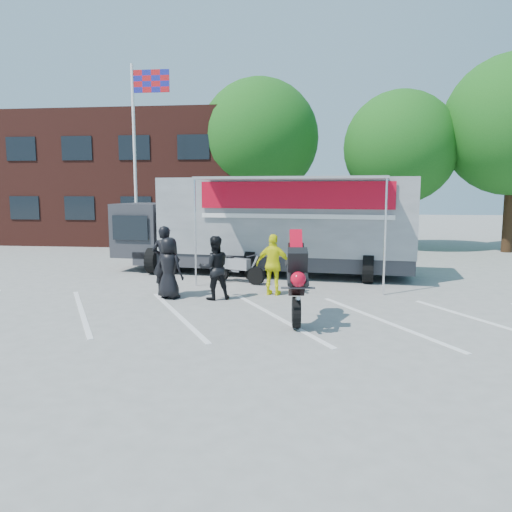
% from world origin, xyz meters
% --- Properties ---
extents(ground, '(100.00, 100.00, 0.00)m').
position_xyz_m(ground, '(0.00, 0.00, 0.00)').
color(ground, '#969691').
rests_on(ground, ground).
extents(parking_bay_lines, '(18.09, 13.33, 0.01)m').
position_xyz_m(parking_bay_lines, '(0.00, 1.00, 0.01)').
color(parking_bay_lines, white).
rests_on(parking_bay_lines, ground).
extents(office_building, '(18.00, 8.00, 7.00)m').
position_xyz_m(office_building, '(-10.00, 18.00, 3.50)').
color(office_building, '#4E2019').
rests_on(office_building, ground).
extents(flagpole, '(1.61, 0.12, 8.00)m').
position_xyz_m(flagpole, '(-6.24, 10.00, 5.05)').
color(flagpole, white).
rests_on(flagpole, ground).
extents(tree_left, '(6.12, 6.12, 8.64)m').
position_xyz_m(tree_left, '(-2.00, 16.00, 5.57)').
color(tree_left, '#382314').
rests_on(tree_left, ground).
extents(tree_mid, '(5.44, 5.44, 7.68)m').
position_xyz_m(tree_mid, '(5.00, 15.00, 4.94)').
color(tree_mid, '#382314').
rests_on(tree_mid, ground).
extents(transporter_truck, '(11.03, 6.26, 3.35)m').
position_xyz_m(transporter_truck, '(-0.50, 7.06, 0.00)').
color(transporter_truck, '#989CA1').
rests_on(transporter_truck, ground).
extents(parked_motorcycle, '(2.03, 1.37, 1.01)m').
position_xyz_m(parked_motorcycle, '(-1.40, 5.19, 0.00)').
color(parked_motorcycle, '#BBBBC0').
rests_on(parked_motorcycle, ground).
extents(stunt_bike_rider, '(1.08, 1.98, 2.24)m').
position_xyz_m(stunt_bike_rider, '(0.59, 0.83, 0.00)').
color(stunt_bike_rider, black).
rests_on(stunt_bike_rider, ground).
extents(spectator_leather_a, '(0.96, 0.81, 1.68)m').
position_xyz_m(spectator_leather_a, '(-2.91, 2.73, 0.84)').
color(spectator_leather_a, black).
rests_on(spectator_leather_a, ground).
extents(spectator_leather_b, '(0.72, 0.48, 1.96)m').
position_xyz_m(spectator_leather_b, '(-3.11, 3.03, 0.98)').
color(spectator_leather_b, black).
rests_on(spectator_leather_b, ground).
extents(spectator_leather_c, '(1.03, 0.93, 1.72)m').
position_xyz_m(spectator_leather_c, '(-1.65, 2.75, 0.86)').
color(spectator_leather_c, black).
rests_on(spectator_leather_c, ground).
extents(spectator_hivis, '(1.07, 0.62, 1.72)m').
position_xyz_m(spectator_hivis, '(-0.12, 3.50, 0.86)').
color(spectator_hivis, '#FDFD0D').
rests_on(spectator_hivis, ground).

